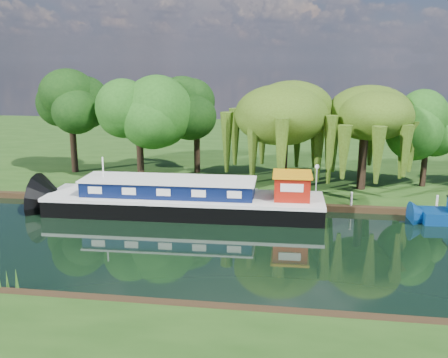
# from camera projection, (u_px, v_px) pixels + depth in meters

# --- Properties ---
(ground) EXTENTS (120.00, 120.00, 0.00)m
(ground) POSITION_uv_depth(u_px,v_px,m) (313.00, 251.00, 29.20)
(ground) COLOR black
(far_bank) EXTENTS (120.00, 52.00, 0.45)m
(far_bank) POSITION_uv_depth(u_px,v_px,m) (305.00, 148.00, 61.84)
(far_bank) COLOR #1A3C10
(far_bank) RESTS_ON ground
(dutch_barge) EXTENTS (20.05, 4.98, 4.21)m
(dutch_barge) POSITION_uv_depth(u_px,v_px,m) (186.00, 200.00, 36.01)
(dutch_barge) COLOR black
(dutch_barge) RESTS_ON ground
(red_dinghy) EXTENTS (3.18, 2.57, 0.58)m
(red_dinghy) POSITION_uv_depth(u_px,v_px,m) (83.00, 213.00, 36.26)
(red_dinghy) COLOR maroon
(red_dinghy) RESTS_ON ground
(willow_left) EXTENTS (6.87, 6.87, 8.24)m
(willow_left) POSITION_uv_depth(u_px,v_px,m) (285.00, 115.00, 41.16)
(willow_left) COLOR black
(willow_left) RESTS_ON far_bank
(willow_right) EXTENTS (6.22, 6.22, 7.57)m
(willow_right) POSITION_uv_depth(u_px,v_px,m) (365.00, 122.00, 40.06)
(willow_right) COLOR black
(willow_right) RESTS_ON far_bank
(tree_far_left) EXTENTS (5.47, 5.47, 8.82)m
(tree_far_left) POSITION_uv_depth(u_px,v_px,m) (138.00, 112.00, 43.11)
(tree_far_left) COLOR black
(tree_far_left) RESTS_ON far_bank
(tree_far_back) EXTENTS (5.15, 5.15, 8.66)m
(tree_far_back) POSITION_uv_depth(u_px,v_px,m) (71.00, 108.00, 46.21)
(tree_far_back) COLOR black
(tree_far_back) RESTS_ON far_bank
(tree_far_mid) EXTENTS (5.00, 5.00, 8.17)m
(tree_far_mid) POSITION_uv_depth(u_px,v_px,m) (197.00, 113.00, 46.04)
(tree_far_mid) COLOR black
(tree_far_mid) RESTS_ON far_bank
(tree_far_right) EXTENTS (4.24, 4.24, 6.94)m
(tree_far_right) POSITION_uv_depth(u_px,v_px,m) (427.00, 130.00, 41.16)
(tree_far_right) COLOR black
(tree_far_right) RESTS_ON far_bank
(lamppost) EXTENTS (0.36, 0.36, 2.56)m
(lamppost) POSITION_uv_depth(u_px,v_px,m) (317.00, 172.00, 38.66)
(lamppost) COLOR silver
(lamppost) RESTS_ON far_bank
(mooring_posts) EXTENTS (19.16, 0.16, 1.00)m
(mooring_posts) POSITION_uv_depth(u_px,v_px,m) (303.00, 197.00, 37.12)
(mooring_posts) COLOR silver
(mooring_posts) RESTS_ON far_bank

